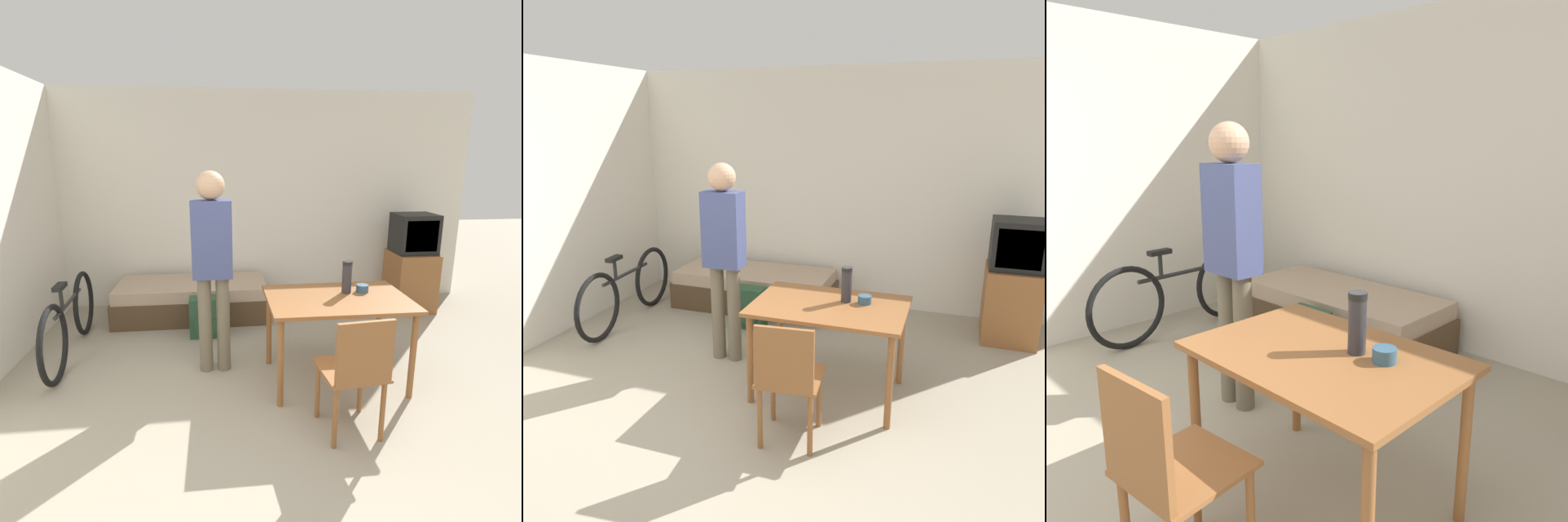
{
  "view_description": "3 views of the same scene",
  "coord_description": "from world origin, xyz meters",
  "views": [
    {
      "loc": [
        -0.46,
        -1.87,
        1.89
      ],
      "look_at": [
        -0.03,
        2.0,
        0.9
      ],
      "focal_mm": 28.0,
      "sensor_mm": 36.0,
      "label": 1
    },
    {
      "loc": [
        1.42,
        -2.34,
        2.16
      ],
      "look_at": [
        -0.04,
        1.81,
        0.91
      ],
      "focal_mm": 35.0,
      "sensor_mm": 36.0,
      "label": 2
    },
    {
      "loc": [
        1.96,
        -0.29,
        1.68
      ],
      "look_at": [
        -0.26,
        1.95,
        0.93
      ],
      "focal_mm": 35.0,
      "sensor_mm": 36.0,
      "label": 3
    }
  ],
  "objects": [
    {
      "name": "mate_bowl",
      "position": [
        0.78,
        1.37,
        0.79
      ],
      "size": [
        0.1,
        0.1,
        0.06
      ],
      "color": "#335670",
      "rests_on": "dining_table"
    },
    {
      "name": "wooden_chair",
      "position": [
        0.45,
        0.5,
        0.52
      ],
      "size": [
        0.46,
        0.46,
        0.9
      ],
      "color": "brown",
      "rests_on": "ground_plane"
    },
    {
      "name": "daybed",
      "position": [
        -0.77,
        2.89,
        0.22
      ],
      "size": [
        1.82,
        0.8,
        0.44
      ],
      "color": "#4C3823",
      "rests_on": "ground_plane"
    },
    {
      "name": "tv",
      "position": [
        1.98,
        2.86,
        0.57
      ],
      "size": [
        0.51,
        0.54,
        1.22
      ],
      "color": "brown",
      "rests_on": "ground_plane"
    },
    {
      "name": "ground_plane",
      "position": [
        0.0,
        0.0,
        0.0
      ],
      "size": [
        20.0,
        20.0,
        0.0
      ],
      "primitive_type": "plane",
      "color": "#9E937F"
    },
    {
      "name": "backpack",
      "position": [
        -0.6,
        2.29,
        0.22
      ],
      "size": [
        0.34,
        0.23,
        0.44
      ],
      "color": "#284C33",
      "rests_on": "ground_plane"
    },
    {
      "name": "wall_back",
      "position": [
        0.0,
        3.4,
        1.35
      ],
      "size": [
        5.75,
        0.06,
        2.7
      ],
      "color": "silver",
      "rests_on": "ground_plane"
    },
    {
      "name": "bicycle",
      "position": [
        -1.9,
        2.0,
        0.36
      ],
      "size": [
        0.15,
        1.74,
        0.78
      ],
      "color": "black",
      "rests_on": "ground_plane"
    },
    {
      "name": "person_standing",
      "position": [
        -0.5,
        1.55,
        1.06
      ],
      "size": [
        0.34,
        0.24,
        1.79
      ],
      "color": "#6B604C",
      "rests_on": "ground_plane"
    },
    {
      "name": "dining_table",
      "position": [
        0.53,
        1.26,
        0.67
      ],
      "size": [
        1.18,
        0.8,
        0.76
      ],
      "color": "brown",
      "rests_on": "ground_plane"
    },
    {
      "name": "wall_left",
      "position": [
        -2.4,
        1.68,
        1.35
      ],
      "size": [
        0.06,
        4.37,
        2.7
      ],
      "color": "silver",
      "rests_on": "ground_plane"
    },
    {
      "name": "thermos_flask",
      "position": [
        0.64,
        1.36,
        0.91
      ],
      "size": [
        0.09,
        0.09,
        0.28
      ],
      "color": "#2D2D33",
      "rests_on": "dining_table"
    }
  ]
}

